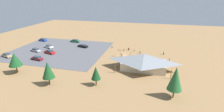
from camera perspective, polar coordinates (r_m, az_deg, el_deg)
name	(u,v)px	position (r m, az deg, el deg)	size (l,w,h in m)	color
ground	(123,55)	(69.62, 3.51, 0.25)	(160.00, 160.00, 0.00)	#937047
parking_lot_asphalt	(60,50)	(78.80, -16.73, 1.81)	(39.60, 35.46, 0.05)	#56565B
bike_pavilion	(144,61)	(56.91, 10.28, -1.66)	(17.03, 10.70, 4.88)	beige
trash_bin	(129,49)	(76.04, 5.51, 2.27)	(0.60, 0.60, 0.90)	brown
lot_sign	(112,48)	(73.70, 0.01, 2.58)	(0.56, 0.08, 2.20)	#99999E
pine_midwest	(96,73)	(46.08, -5.30, -5.53)	(2.52, 2.52, 5.49)	brown
pine_far_west	(15,60)	(60.19, -29.17, -1.02)	(3.96, 3.96, 6.51)	brown
pine_east	(175,79)	(42.60, 20.03, -6.94)	(3.43, 3.43, 7.89)	brown
pine_far_east	(48,70)	(48.83, -20.22, -4.28)	(3.23, 3.23, 6.70)	brown
bicycle_black_lone_east	(131,56)	(68.24, 6.09, 0.08)	(1.24, 1.24, 0.81)	black
bicycle_silver_yard_center	(121,55)	(68.37, 3.04, 0.22)	(1.13, 1.39, 0.85)	black
bicycle_white_yard_right	(131,52)	(72.54, 6.23, 1.31)	(0.48, 1.80, 0.81)	black
bicycle_red_by_bin	(134,57)	(66.96, 7.20, -0.35)	(1.59, 0.66, 0.85)	black
bicycle_blue_trailside	(119,50)	(74.40, 2.27, 1.90)	(1.34, 1.22, 0.88)	black
bicycle_yellow_yard_left	(114,56)	(67.79, 0.70, 0.09)	(1.37, 1.21, 0.90)	black
bicycle_teal_lone_west	(116,58)	(65.26, 1.35, -0.76)	(1.24, 1.14, 0.74)	black
bicycle_green_edge_north	(134,51)	(74.41, 7.23, 1.75)	(0.64, 1.71, 0.83)	black
bicycle_orange_front_row	(121,54)	(70.35, 2.91, 0.80)	(0.67, 1.66, 0.83)	black
car_silver_front_row	(36,50)	(80.46, -23.68, 1.83)	(4.94, 2.98, 1.33)	#BCBCC1
car_maroon_near_entry	(37,58)	(70.09, -23.31, -0.64)	(4.69, 2.33, 1.37)	maroon
car_red_by_curb	(50,52)	(75.61, -19.71, 1.32)	(5.03, 3.19, 1.47)	red
car_green_second_row	(75,41)	(89.79, -11.92, 4.88)	(4.92, 2.33, 1.36)	#1E6B3D
car_black_far_end	(83,46)	(80.61, -9.49, 3.30)	(5.09, 3.02, 1.28)	black
car_blue_inner_stall	(43,40)	(96.74, -21.65, 4.97)	(4.58, 2.69, 1.37)	#1E42B2
car_white_back_corner	(49,46)	(83.66, -19.97, 2.97)	(4.73, 3.33, 1.28)	white
car_tan_mid_lot	(7,55)	(78.65, -31.18, 0.24)	(4.79, 3.06, 1.45)	tan
visitor_crossing_yard	(124,49)	(74.74, 3.97, 2.36)	(0.36, 0.37, 1.71)	#2D3347
visitor_at_bikes	(140,51)	(72.32, 9.18, 1.54)	(0.36, 0.36, 1.72)	#2D3347
visitor_by_pavilion	(164,53)	(72.84, 16.54, 1.10)	(0.36, 0.36, 1.74)	#2D3347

